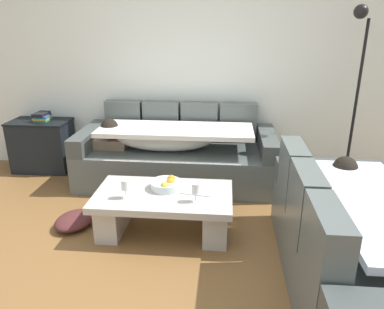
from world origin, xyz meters
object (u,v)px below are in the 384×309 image
at_px(wine_glass_near_right, 196,189).
at_px(book_stack_on_cabinet, 42,117).
at_px(couch_along_wall, 174,155).
at_px(open_magazine, 199,190).
at_px(fruit_bowl, 167,184).
at_px(coffee_table, 164,207).
at_px(side_cabinet, 43,145).
at_px(couch_near_window, 353,244).
at_px(crumpled_garment, 74,220).
at_px(floor_lamp, 354,89).
at_px(wine_glass_near_left, 125,186).

relative_size(wine_glass_near_right, book_stack_on_cabinet, 0.73).
xyz_separation_m(couch_along_wall, open_magazine, (0.36, -1.02, 0.05)).
distance_m(fruit_bowl, open_magazine, 0.29).
relative_size(coffee_table, side_cabinet, 1.67).
bearing_deg(side_cabinet, fruit_bowl, -34.79).
bearing_deg(side_cabinet, open_magazine, -31.17).
distance_m(couch_near_window, crumpled_garment, 2.37).
distance_m(couch_near_window, side_cabinet, 3.72).
xyz_separation_m(fruit_bowl, crumpled_garment, (-0.86, -0.09, -0.36)).
distance_m(open_magazine, floor_lamp, 2.06).
height_order(coffee_table, floor_lamp, floor_lamp).
relative_size(book_stack_on_cabinet, floor_lamp, 0.12).
bearing_deg(coffee_table, wine_glass_near_left, -157.25).
bearing_deg(wine_glass_near_left, coffee_table, 22.75).
distance_m(coffee_table, wine_glass_near_left, 0.41).
relative_size(fruit_bowl, floor_lamp, 0.14).
xyz_separation_m(couch_along_wall, wine_glass_near_left, (-0.24, -1.22, 0.16)).
bearing_deg(coffee_table, open_magazine, 14.56).
xyz_separation_m(wine_glass_near_right, floor_lamp, (1.58, 1.32, 0.62)).
xyz_separation_m(wine_glass_near_right, crumpled_garment, (-1.14, 0.14, -0.44)).
bearing_deg(wine_glass_near_left, crumpled_garment, 166.50).
relative_size(open_magazine, book_stack_on_cabinet, 1.23).
distance_m(wine_glass_near_left, wine_glass_near_right, 0.59).
xyz_separation_m(coffee_table, wine_glass_near_right, (0.29, -0.14, 0.26)).
bearing_deg(book_stack_on_cabinet, floor_lamp, -2.32).
height_order(fruit_bowl, open_magazine, fruit_bowl).
distance_m(couch_along_wall, wine_glass_near_left, 1.26).
bearing_deg(wine_glass_near_left, open_magazine, 18.75).
bearing_deg(open_magazine, wine_glass_near_left, -152.20).
relative_size(wine_glass_near_left, book_stack_on_cabinet, 0.73).
xyz_separation_m(coffee_table, book_stack_on_cabinet, (-1.72, 1.33, 0.45)).
bearing_deg(open_magazine, couch_near_window, -21.40).
bearing_deg(fruit_bowl, wine_glass_near_left, -144.99).
bearing_deg(wine_glass_near_right, fruit_bowl, 140.45).
bearing_deg(crumpled_garment, floor_lamp, 23.45).
bearing_deg(open_magazine, coffee_table, -156.39).
relative_size(wine_glass_near_right, crumpled_garment, 0.42).
distance_m(couch_along_wall, crumpled_garment, 1.37).
bearing_deg(fruit_bowl, book_stack_on_cabinet, 144.48).
relative_size(couch_near_window, crumpled_garment, 4.85).
bearing_deg(floor_lamp, couch_near_window, -104.04).
height_order(couch_near_window, wine_glass_near_right, couch_near_window).
distance_m(open_magazine, crumpled_garment, 1.19).
bearing_deg(wine_glass_near_left, fruit_bowl, 35.01).
distance_m(fruit_bowl, book_stack_on_cabinet, 2.14).
bearing_deg(crumpled_garment, fruit_bowl, 5.93).
bearing_deg(wine_glass_near_right, floor_lamp, 39.85).
xyz_separation_m(fruit_bowl, floor_lamp, (1.86, 1.09, 0.70)).
bearing_deg(couch_along_wall, side_cabinet, 172.39).
bearing_deg(book_stack_on_cabinet, couch_along_wall, -7.89).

